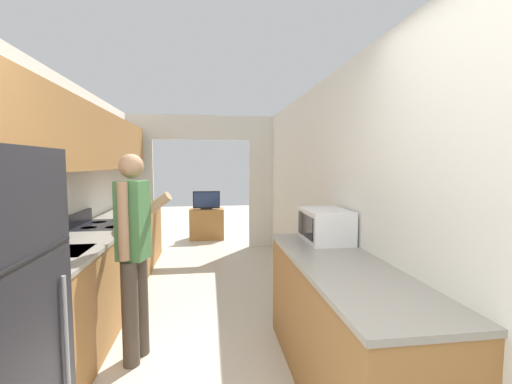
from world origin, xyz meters
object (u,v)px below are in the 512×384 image
range_oven (107,264)px  person (134,251)px  tv_cabinet (207,224)px  television (206,200)px  microwave (326,225)px

range_oven → person: person is taller
tv_cabinet → television: 0.51m
range_oven → person: (0.55, -1.17, 0.44)m
person → television: size_ratio=3.00×
person → tv_cabinet: person is taller
microwave → range_oven: bearing=152.3°
range_oven → tv_cabinet: bearing=71.7°
range_oven → tv_cabinet: 3.50m
range_oven → person: 1.37m
tv_cabinet → television: size_ratio=1.27×
microwave → tv_cabinet: (-1.07, 4.46, -0.75)m
person → microwave: person is taller
range_oven → television: size_ratio=1.90×
tv_cabinet → microwave: bearing=-76.6°
microwave → television: 4.55m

